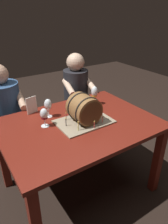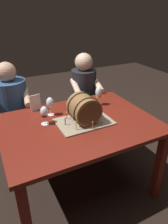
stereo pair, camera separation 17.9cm
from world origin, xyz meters
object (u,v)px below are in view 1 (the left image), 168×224
wine_glass_red (44,115)px  person_seated_left (7,121)px  dining_table (79,133)px  menu_card (32,105)px  wine_glass_empty (48,105)px  person_seated_right (76,104)px  barrel_cake (84,110)px  wine_glass_amber (94,93)px

wine_glass_red → person_seated_left: (-0.18, 0.67, -0.32)m
dining_table → menu_card: size_ratio=8.37×
wine_glass_empty → person_seated_right: 0.89m
dining_table → wine_glass_red: wine_glass_red is taller
menu_card → person_seated_left: (-0.18, 0.38, -0.29)m
dining_table → person_seated_left: size_ratio=1.14×
person_seated_left → person_seated_right: person_seated_right is taller
dining_table → person_seated_left: 0.91m
dining_table → wine_glass_red: 0.36m
barrel_cake → person_seated_left: bearing=121.6°
barrel_cake → person_seated_left: person_seated_left is taller
wine_glass_empty → wine_glass_amber: bearing=-0.6°
wine_glass_amber → wine_glass_empty: bearing=179.4°
person_seated_left → wine_glass_amber: bearing=-34.5°
dining_table → menu_card: (-0.27, 0.41, 0.19)m
wine_glass_empty → menu_card: 0.19m
barrel_cake → wine_glass_amber: bearing=41.0°
dining_table → wine_glass_amber: wine_glass_amber is taller
dining_table → menu_card: 0.52m
person_seated_left → menu_card: bearing=-64.5°
menu_card → person_seated_right: person_seated_right is taller
wine_glass_empty → menu_card: (-0.10, 0.16, -0.04)m
wine_glass_amber → wine_glass_empty: wine_glass_amber is taller
dining_table → wine_glass_empty: wine_glass_empty is taller
barrel_cake → wine_glass_empty: size_ratio=2.69×
wine_glass_red → person_seated_left: person_seated_left is taller
barrel_cake → wine_glass_red: bearing=158.5°
wine_glass_amber → wine_glass_empty: (-0.51, 0.01, -0.01)m
wine_glass_amber → person_seated_left: person_seated_left is taller
wine_glass_red → person_seated_right: (0.72, 0.67, -0.33)m
wine_glass_amber → person_seated_right: size_ratio=0.17×
dining_table → wine_glass_amber: size_ratio=6.82×
dining_table → person_seated_right: 0.91m
wine_glass_empty → person_seated_right: person_seated_right is taller
wine_glass_red → wine_glass_empty: size_ratio=0.94×
dining_table → person_seated_right: bearing=60.3°
barrel_cake → wine_glass_empty: 0.34m
menu_card → dining_table: bearing=-68.6°
wine_glass_amber → wine_glass_empty: 0.51m
wine_glass_red → person_seated_right: size_ratio=0.14×
menu_card → wine_glass_empty: bearing=-70.5°
wine_glass_amber → wine_glass_red: bearing=-167.6°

